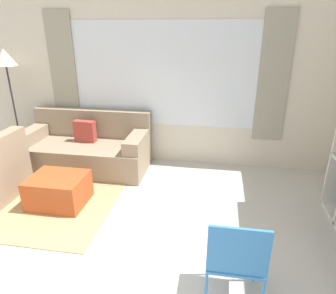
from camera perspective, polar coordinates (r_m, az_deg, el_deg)
name	(u,v)px	position (r m, az deg, el deg)	size (l,w,h in m)	color
wall_back	(163,81)	(4.84, -0.90, 12.51)	(6.61, 0.11, 2.70)	beige
area_rug	(39,194)	(4.53, -23.36, -8.28)	(2.20, 2.01, 0.01)	tan
couch_main	(87,149)	(5.02, -15.20, -0.31)	(1.98, 0.92, 0.88)	gray
ottoman	(59,190)	(4.12, -20.10, -7.77)	(0.69, 0.57, 0.39)	#B74C23
floor_lamp	(6,64)	(5.55, -28.52, 13.69)	(0.36, 0.36, 1.84)	black
folding_chair	(236,256)	(2.48, 12.77, -19.61)	(0.44, 0.46, 0.86)	#3375B7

